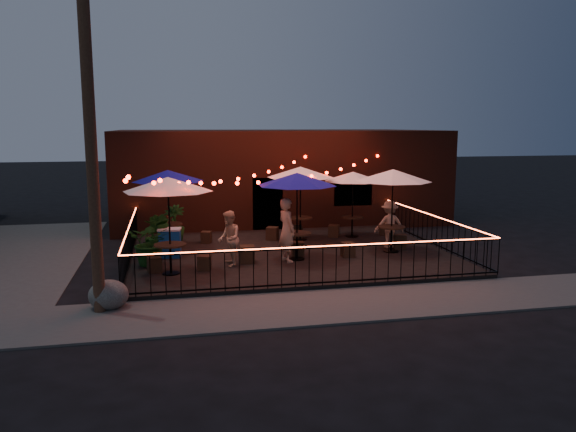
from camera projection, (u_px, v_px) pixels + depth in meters
name	position (u px, v px, depth m)	size (l,w,h in m)	color
ground	(304.00, 271.00, 16.36)	(110.00, 110.00, 0.00)	black
patio	(290.00, 254.00, 18.28)	(10.00, 8.00, 0.15)	black
sidewalk	(337.00, 305.00, 13.22)	(18.00, 2.50, 0.05)	#454340
brick_building	(274.00, 174.00, 25.89)	(14.00, 8.00, 4.00)	#3B1A10
utility_pole	(90.00, 135.00, 12.09)	(0.26, 0.26, 8.00)	#3C2618
fence_front	(323.00, 266.00, 14.32)	(10.00, 0.04, 1.04)	black
fence_left	(130.00, 243.00, 17.15)	(0.04, 8.00, 1.04)	black
fence_right	(432.00, 230.00, 19.22)	(0.04, 8.00, 1.04)	black
festoon_lights	(260.00, 181.00, 17.39)	(10.02, 8.72, 1.32)	#EB1002
cafe_table_0	(168.00, 186.00, 15.14)	(2.80, 2.80, 2.69)	black
cafe_table_1	(168.00, 177.00, 18.53)	(2.64, 2.64, 2.61)	black
cafe_table_2	(297.00, 180.00, 16.83)	(3.08, 3.08, 2.66)	black
cafe_table_3	(300.00, 173.00, 19.78)	(2.98, 2.98, 2.63)	black
cafe_table_4	(393.00, 177.00, 17.86)	(3.24, 3.24, 2.69)	black
cafe_table_5	(353.00, 177.00, 20.37)	(2.35, 2.35, 2.40)	black
bistro_chair_0	(154.00, 264.00, 15.70)	(0.36, 0.36, 0.43)	black
bistro_chair_1	(204.00, 263.00, 15.92)	(0.35, 0.35, 0.42)	black
bistro_chair_2	(155.00, 242.00, 18.85)	(0.34, 0.34, 0.40)	black
bistro_chair_3	(206.00, 237.00, 19.61)	(0.34, 0.34, 0.40)	black
bistro_chair_4	(247.00, 254.00, 16.77)	(0.43, 0.43, 0.51)	black
bistro_chair_5	(298.00, 249.00, 17.65)	(0.37, 0.37, 0.44)	black
bistro_chair_6	(272.00, 233.00, 20.11)	(0.39, 0.39, 0.46)	black
bistro_chair_7	(296.00, 232.00, 20.32)	(0.41, 0.41, 0.49)	black
bistro_chair_8	(348.00, 250.00, 17.53)	(0.38, 0.38, 0.45)	black
bistro_chair_9	(400.00, 242.00, 18.68)	(0.39, 0.39, 0.47)	black
bistro_chair_10	(334.00, 231.00, 20.65)	(0.37, 0.37, 0.44)	black
bistro_chair_11	(385.00, 229.00, 21.06)	(0.37, 0.37, 0.44)	black
patron_a	(287.00, 230.00, 16.81)	(0.70, 0.46, 1.92)	#CEAD84
patron_b	(229.00, 239.00, 16.28)	(0.79, 0.62, 1.62)	tan
patron_c	(389.00, 224.00, 18.79)	(1.02, 0.59, 1.58)	#D4A691
potted_shrub_a	(151.00, 241.00, 16.40)	(1.27, 1.10, 1.41)	#17330D
potted_shrub_b	(157.00, 235.00, 17.38)	(0.77, 0.62, 1.39)	#12370A
potted_shrub_c	(174.00, 224.00, 19.65)	(0.73, 0.73, 1.30)	#0F3510
cooler	(170.00, 243.00, 17.41)	(0.75, 0.58, 0.92)	#104AAA
boulder	(109.00, 295.00, 12.92)	(0.90, 0.77, 0.70)	#42423D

